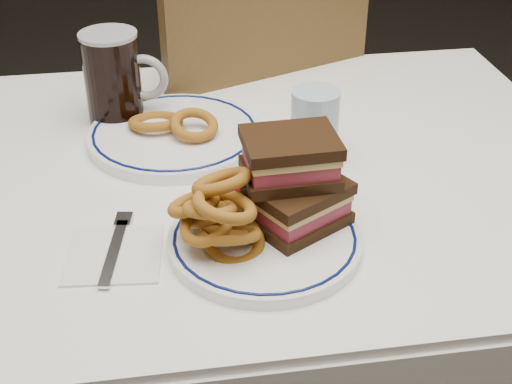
{
  "coord_description": "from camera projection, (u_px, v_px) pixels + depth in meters",
  "views": [
    {
      "loc": [
        -0.08,
        -0.98,
        1.33
      ],
      "look_at": [
        0.04,
        -0.2,
        0.83
      ],
      "focal_mm": 50.0,
      "sensor_mm": 36.0,
      "label": 1
    }
  ],
  "objects": [
    {
      "name": "dining_table",
      "position": [
        213.0,
        221.0,
        1.2
      ],
      "size": [
        1.27,
        0.87,
        0.75
      ],
      "color": "white",
      "rests_on": "floor"
    },
    {
      "name": "main_plate",
      "position": [
        265.0,
        240.0,
        0.96
      ],
      "size": [
        0.26,
        0.26,
        0.02
      ],
      "color": "white",
      "rests_on": "dining_table"
    },
    {
      "name": "ketchup_ramekin",
      "position": [
        246.0,
        195.0,
        1.01
      ],
      "size": [
        0.06,
        0.06,
        0.03
      ],
      "color": "silver",
      "rests_on": "main_plate"
    },
    {
      "name": "water_glass",
      "position": [
        314.0,
        126.0,
        1.13
      ],
      "size": [
        0.08,
        0.08,
        0.12
      ],
      "primitive_type": "cylinder",
      "color": "#A4C4D4",
      "rests_on": "dining_table"
    },
    {
      "name": "onion_rings_far",
      "position": [
        172.0,
        123.0,
        1.2
      ],
      "size": [
        0.15,
        0.13,
        0.05
      ],
      "color": "brown",
      "rests_on": "far_plate"
    },
    {
      "name": "onion_rings_main",
      "position": [
        219.0,
        214.0,
        0.92
      ],
      "size": [
        0.13,
        0.13,
        0.13
      ],
      "color": "brown",
      "rests_on": "main_plate"
    },
    {
      "name": "far_plate",
      "position": [
        175.0,
        134.0,
        1.21
      ],
      "size": [
        0.3,
        0.3,
        0.02
      ],
      "color": "white",
      "rests_on": "dining_table"
    },
    {
      "name": "napkin_fork",
      "position": [
        114.0,
        253.0,
        0.95
      ],
      "size": [
        0.14,
        0.17,
        0.01
      ],
      "color": "white",
      "rests_on": "dining_table"
    },
    {
      "name": "reuben_sandwich",
      "position": [
        294.0,
        181.0,
        0.95
      ],
      "size": [
        0.16,
        0.15,
        0.13
      ],
      "color": "black",
      "rests_on": "main_plate"
    },
    {
      "name": "chair_far",
      "position": [
        241.0,
        139.0,
        1.67
      ],
      "size": [
        0.59,
        0.59,
        0.99
      ],
      "color": "#402C14",
      "rests_on": "floor"
    },
    {
      "name": "beer_mug",
      "position": [
        115.0,
        78.0,
        1.24
      ],
      "size": [
        0.15,
        0.1,
        0.17
      ],
      "color": "black",
      "rests_on": "dining_table"
    }
  ]
}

